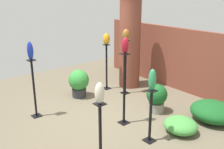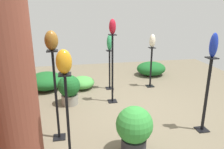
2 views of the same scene
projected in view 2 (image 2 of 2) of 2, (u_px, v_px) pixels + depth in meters
The scene contains 19 objects.
ground_plane at pixel (125, 112), 4.52m from camera, with size 8.00×8.00×0.00m, color #6B604C.
brick_pillar at pixel (10, 64), 2.76m from camera, with size 0.60×0.60×2.79m, color brown.
pedestal_ivory at pixel (151, 69), 5.79m from camera, with size 0.20×0.20×1.07m.
pedestal_bronze at pixel (56, 100), 3.43m from camera, with size 0.20×0.20×1.47m.
pedestal_ruby at pixel (112, 72), 4.79m from camera, with size 0.20×0.20×1.53m.
pedestal_amber at pixel (68, 123), 2.93m from camera, with size 0.20×0.20×1.29m.
pedestal_jade at pixel (110, 72), 5.65m from camera, with size 0.20×0.20×1.03m.
pedestal_cobalt at pixel (206, 98), 3.68m from camera, with size 0.20×0.20×1.31m.
art_vase_ivory at pixel (152, 41), 5.57m from camera, with size 0.15×0.15×0.34m, color beige.
art_vase_bronze at pixel (51, 40), 3.14m from camera, with size 0.18×0.19×0.29m, color brown.
art_vase_ruby at pixel (112, 27), 4.49m from camera, with size 0.14×0.15×0.32m, color maroon.
art_vase_amber at pixel (64, 62), 2.67m from camera, with size 0.18×0.20×0.31m, color orange.
art_vase_jade at pixel (109, 42), 5.42m from camera, with size 0.14×0.14×0.40m, color #2D9356.
art_vase_cobalt at pixel (214, 45), 3.40m from camera, with size 0.13×0.13×0.39m, color #192D9E.
potted_plant_near_pillar at pixel (134, 128), 3.15m from camera, with size 0.54×0.54×0.73m.
potted_plant_front_right at pixel (69, 89), 4.77m from camera, with size 0.48×0.48×0.67m.
foliage_bed_east at pixel (82, 83), 5.78m from camera, with size 0.68×0.65×0.31m, color #479942.
foliage_bed_west at pixel (151, 69), 6.85m from camera, with size 0.77×0.91×0.42m, color #195923.
foliage_bed_center at pixel (46, 81), 5.71m from camera, with size 0.97×0.91×0.43m, color #195923.
Camera 2 is at (-3.95, 1.04, 2.10)m, focal length 35.00 mm.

